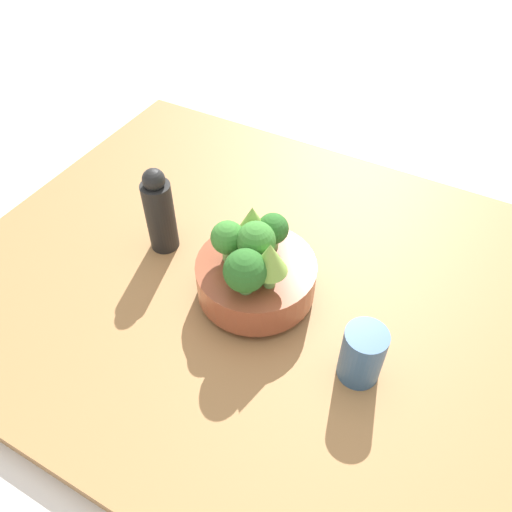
{
  "coord_description": "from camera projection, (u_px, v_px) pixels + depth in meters",
  "views": [
    {
      "loc": [
        0.28,
        -0.52,
        0.71
      ],
      "look_at": [
        0.02,
        -0.03,
        0.13
      ],
      "focal_mm": 35.0,
      "sensor_mm": 36.0,
      "label": 1
    }
  ],
  "objects": [
    {
      "name": "broccoli_floret_back",
      "position": [
        273.0,
        229.0,
        0.82
      ],
      "size": [
        0.05,
        0.05,
        0.07
      ],
      "color": "#7AB256",
      "rests_on": "bowl"
    },
    {
      "name": "ground_plane",
      "position": [
        256.0,
        288.0,
        0.93
      ],
      "size": [
        6.0,
        6.0,
        0.0
      ],
      "primitive_type": "plane",
      "color": "silver"
    },
    {
      "name": "romanesco_piece_far",
      "position": [
        253.0,
        223.0,
        0.81
      ],
      "size": [
        0.06,
        0.06,
        0.09
      ],
      "color": "#6BA34C",
      "rests_on": "bowl"
    },
    {
      "name": "broccoli_floret_left",
      "position": [
        228.0,
        239.0,
        0.8
      ],
      "size": [
        0.06,
        0.06,
        0.08
      ],
      "color": "#7AB256",
      "rests_on": "bowl"
    },
    {
      "name": "bowl",
      "position": [
        256.0,
        277.0,
        0.84
      ],
      "size": [
        0.2,
        0.2,
        0.08
      ],
      "color": "brown",
      "rests_on": "table"
    },
    {
      "name": "broccoli_floret_front",
      "position": [
        245.0,
        271.0,
        0.75
      ],
      "size": [
        0.07,
        0.07,
        0.08
      ],
      "color": "#609347",
      "rests_on": "bowl"
    },
    {
      "name": "romanesco_piece_near",
      "position": [
        270.0,
        259.0,
        0.75
      ],
      "size": [
        0.06,
        0.06,
        0.09
      ],
      "color": "#7AB256",
      "rests_on": "bowl"
    },
    {
      "name": "pepper_mill",
      "position": [
        160.0,
        212.0,
        0.9
      ],
      "size": [
        0.05,
        0.05,
        0.18
      ],
      "color": "black",
      "rests_on": "table"
    },
    {
      "name": "cup",
      "position": [
        362.0,
        354.0,
        0.73
      ],
      "size": [
        0.06,
        0.06,
        0.1
      ],
      "color": "#33567F",
      "rests_on": "table"
    },
    {
      "name": "broccoli_floret_center",
      "position": [
        256.0,
        242.0,
        0.78
      ],
      "size": [
        0.06,
        0.06,
        0.09
      ],
      "color": "#7AB256",
      "rests_on": "bowl"
    },
    {
      "name": "table",
      "position": [
        256.0,
        283.0,
        0.91
      ],
      "size": [
        1.06,
        0.87,
        0.03
      ],
      "color": "#9E7042",
      "rests_on": "ground_plane"
    }
  ]
}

